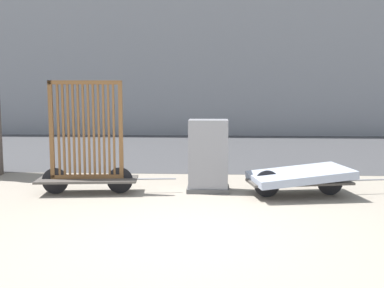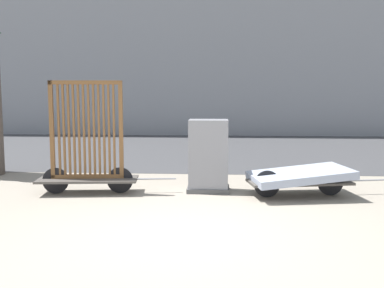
# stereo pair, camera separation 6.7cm
# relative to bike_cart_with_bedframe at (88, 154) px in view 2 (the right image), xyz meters

# --- Properties ---
(ground_plane) EXTENTS (60.00, 60.00, 0.00)m
(ground_plane) POSITION_rel_bike_cart_with_bedframe_xyz_m (1.87, -2.24, -0.71)
(ground_plane) COLOR gray
(road_strip) EXTENTS (56.00, 8.81, 0.01)m
(road_strip) POSITION_rel_bike_cart_with_bedframe_xyz_m (1.87, 6.39, -0.71)
(road_strip) COLOR #424244
(road_strip) RESTS_ON ground_plane
(bike_cart_with_bedframe) EXTENTS (2.48, 0.80, 2.01)m
(bike_cart_with_bedframe) POSITION_rel_bike_cart_with_bedframe_xyz_m (0.00, 0.00, 0.00)
(bike_cart_with_bedframe) COLOR #4C4742
(bike_cart_with_bedframe) RESTS_ON ground_plane
(bike_cart_with_mattress) EXTENTS (2.48, 1.36, 0.51)m
(bike_cart_with_mattress) POSITION_rel_bike_cart_with_bedframe_xyz_m (3.74, -0.00, -0.36)
(bike_cart_with_mattress) COLOR #4C4742
(bike_cart_with_mattress) RESTS_ON ground_plane
(utility_cabinet) EXTENTS (0.77, 0.56, 1.31)m
(utility_cabinet) POSITION_rel_bike_cart_with_bedframe_xyz_m (2.15, 0.31, -0.10)
(utility_cabinet) COLOR #4C4C4C
(utility_cabinet) RESTS_ON ground_plane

